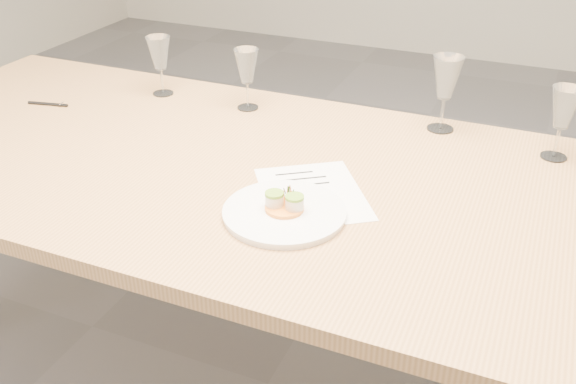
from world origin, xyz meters
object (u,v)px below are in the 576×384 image
at_px(wine_glass_1, 247,67).
at_px(wine_glass_2, 446,79).
at_px(dining_table, 264,192).
at_px(recipe_sheet, 312,193).
at_px(wine_glass_3, 564,110).
at_px(dinner_plate, 285,211).
at_px(wine_glass_0, 159,54).
at_px(ballpoint_pen, 48,104).

distance_m(wine_glass_1, wine_glass_2, 0.58).
distance_m(dining_table, recipe_sheet, 0.19).
distance_m(wine_glass_1, wine_glass_3, 0.88).
height_order(recipe_sheet, wine_glass_1, wine_glass_1).
xyz_separation_m(dinner_plate, recipe_sheet, (0.02, 0.12, -0.01)).
relative_size(dining_table, wine_glass_1, 13.03).
xyz_separation_m(dinner_plate, wine_glass_0, (-0.66, 0.53, 0.12)).
relative_size(dining_table, wine_glass_2, 11.31).
bearing_deg(dining_table, wine_glass_2, 49.26).
xyz_separation_m(recipe_sheet, wine_glass_2, (0.20, 0.49, 0.15)).
distance_m(wine_glass_2, wine_glass_3, 0.31).
relative_size(wine_glass_1, wine_glass_2, 0.87).
bearing_deg(wine_glass_1, recipe_sheet, -48.17).
xyz_separation_m(dinner_plate, wine_glass_1, (-0.35, 0.53, 0.12)).
distance_m(recipe_sheet, wine_glass_3, 0.68).
distance_m(ballpoint_pen, wine_glass_0, 0.37).
distance_m(wine_glass_0, wine_glass_3, 1.18).
bearing_deg(dinner_plate, wine_glass_1, 123.52).
bearing_deg(wine_glass_1, wine_glass_3, 0.59).
bearing_deg(wine_glass_0, ballpoint_pen, -140.78).
relative_size(dining_table, ballpoint_pen, 18.38).
xyz_separation_m(ballpoint_pen, wine_glass_2, (1.15, 0.29, 0.14)).
xyz_separation_m(dining_table, ballpoint_pen, (-0.79, 0.12, 0.07)).
bearing_deg(dinner_plate, wine_glass_0, 140.96).
distance_m(ballpoint_pen, wine_glass_1, 0.63).
bearing_deg(ballpoint_pen, wine_glass_2, 2.60).
relative_size(wine_glass_2, wine_glass_3, 1.11).
bearing_deg(ballpoint_pen, wine_glass_1, 9.26).
bearing_deg(wine_glass_0, wine_glass_3, 0.37).
bearing_deg(ballpoint_pen, recipe_sheet, -23.22).
relative_size(ballpoint_pen, wine_glass_0, 0.70).
bearing_deg(wine_glass_2, recipe_sheet, -112.52).
height_order(wine_glass_0, wine_glass_3, wine_glass_3).
relative_size(dining_table, dinner_plate, 8.76).
distance_m(dinner_plate, ballpoint_pen, 0.98).
xyz_separation_m(recipe_sheet, wine_glass_0, (-0.67, 0.42, 0.13)).
bearing_deg(wine_glass_1, ballpoint_pen, -159.00).
distance_m(recipe_sheet, ballpoint_pen, 0.97).
relative_size(recipe_sheet, wine_glass_1, 2.02).
bearing_deg(wine_glass_3, recipe_sheet, -140.26).
bearing_deg(ballpoint_pen, dining_table, -20.63).
bearing_deg(dinner_plate, ballpoint_pen, 161.63).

